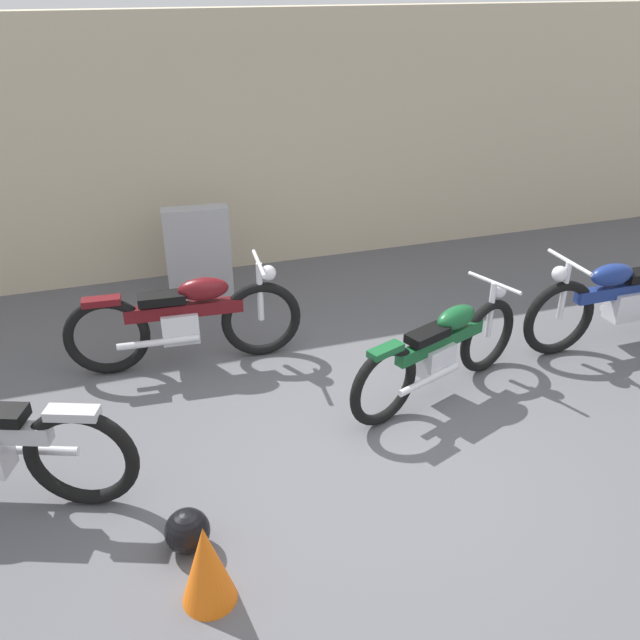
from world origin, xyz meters
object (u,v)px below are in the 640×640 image
(helmet, at_px, (187,531))
(motorcycle_blue, at_px, (620,300))
(stone_marker, at_px, (199,257))
(motorcycle_maroon, at_px, (187,319))
(traffic_cone, at_px, (206,564))
(motorcycle_green, at_px, (441,350))

(helmet, bearing_deg, motorcycle_blue, 17.51)
(stone_marker, bearing_deg, motorcycle_maroon, -103.79)
(stone_marker, relative_size, traffic_cone, 1.96)
(stone_marker, relative_size, motorcycle_maroon, 0.51)
(motorcycle_green, relative_size, motorcycle_blue, 0.88)
(stone_marker, height_order, motorcycle_blue, stone_marker)
(helmet, distance_m, motorcycle_blue, 4.54)
(stone_marker, distance_m, helmet, 3.56)
(motorcycle_green, relative_size, motorcycle_maroon, 0.88)
(traffic_cone, xyz_separation_m, motorcycle_maroon, (0.29, 2.66, 0.18))
(stone_marker, relative_size, motorcycle_green, 0.58)
(stone_marker, bearing_deg, motorcycle_blue, -30.00)
(motorcycle_green, xyz_separation_m, motorcycle_maroon, (-1.94, 1.16, 0.03))
(stone_marker, bearing_deg, motorcycle_green, -55.69)
(motorcycle_maroon, relative_size, motorcycle_blue, 1.00)
(stone_marker, xyz_separation_m, motorcycle_maroon, (-0.30, -1.24, -0.08))
(stone_marker, relative_size, motorcycle_blue, 0.51)
(motorcycle_maroon, height_order, motorcycle_blue, motorcycle_blue)
(motorcycle_green, bearing_deg, motorcycle_maroon, 128.28)
(stone_marker, distance_m, motorcycle_maroon, 1.28)
(traffic_cone, height_order, motorcycle_blue, motorcycle_blue)
(stone_marker, distance_m, motorcycle_blue, 4.23)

